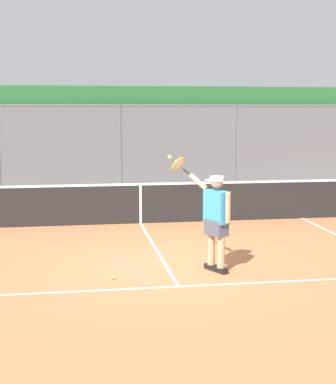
{
  "coord_description": "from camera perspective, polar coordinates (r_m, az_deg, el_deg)",
  "views": [
    {
      "loc": [
        1.56,
        9.91,
        2.73
      ],
      "look_at": [
        -0.31,
        -1.71,
        1.05
      ],
      "focal_mm": 55.66,
      "sensor_mm": 36.0,
      "label": 1
    }
  ],
  "objects": [
    {
      "name": "tennis_ball_mid_court",
      "position": [
        9.64,
        -5.3,
        -8.17
      ],
      "size": [
        0.07,
        0.07,
        0.07
      ],
      "primitive_type": "sphere",
      "color": "#D6E042",
      "rests_on": "ground"
    },
    {
      "name": "tennis_player",
      "position": [
        9.91,
        4.57,
        -2.33
      ],
      "size": [
        0.9,
        1.13,
        1.9
      ],
      "rotation": [
        0.0,
        0.0,
        -1.11
      ],
      "color": "black",
      "rests_on": "ground"
    },
    {
      "name": "court_line_markings",
      "position": [
        8.95,
        1.36,
        -9.63
      ],
      "size": [
        8.12,
        9.29,
        0.01
      ],
      "color": "white",
      "rests_on": "ground"
    },
    {
      "name": "tennis_net",
      "position": [
        14.06,
        -2.66,
        -1.04
      ],
      "size": [
        10.43,
        0.09,
        1.07
      ],
      "color": "#2D2D2D",
      "rests_on": "ground"
    },
    {
      "name": "fence_backdrop",
      "position": [
        20.21,
        -4.73,
        5.16
      ],
      "size": [
        18.47,
        1.37,
        3.42
      ],
      "color": "#565B60",
      "rests_on": "ground"
    },
    {
      "name": "ground_plane",
      "position": [
        10.4,
        -0.19,
        -7.1
      ],
      "size": [
        60.0,
        60.0,
        0.0
      ],
      "primitive_type": "plane",
      "color": "#B76B42"
    }
  ]
}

